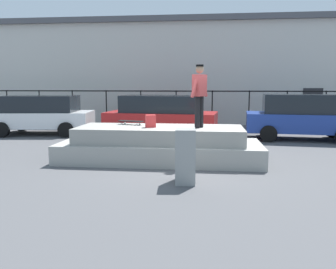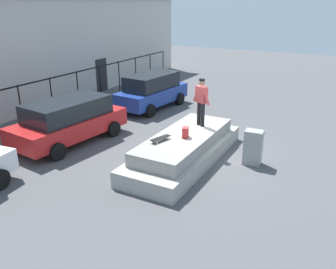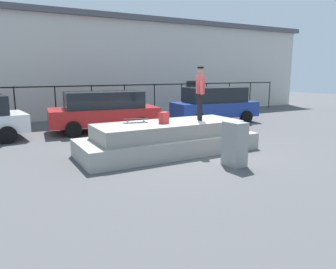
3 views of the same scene
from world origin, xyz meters
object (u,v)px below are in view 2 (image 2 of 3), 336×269
backpack (185,132)px  skateboard (160,138)px  skateboarder (201,99)px  car_blue_hatchback_far (152,90)px  utility_box (253,147)px  car_red_hatchback_mid (69,120)px

backpack → skateboard: bearing=-57.8°
skateboarder → backpack: size_ratio=4.92×
car_blue_hatchback_far → utility_box: (-4.27, -6.59, -0.34)m
backpack → car_red_hatchback_mid: car_red_hatchback_mid is taller
skateboard → utility_box: bearing=-55.4°
skateboard → backpack: (0.70, -0.57, 0.08)m
skateboarder → car_red_hatchback_mid: size_ratio=0.36×
utility_box → car_blue_hatchback_far: bearing=53.2°
skateboarder → backpack: bearing=-178.3°
car_blue_hatchback_far → utility_box: size_ratio=3.66×
backpack → utility_box: bearing=99.9°
car_red_hatchback_mid → car_blue_hatchback_far: 5.72m
utility_box → car_red_hatchback_mid: bearing=97.7°
backpack → skateboarder: bearing=163.2°
skateboard → car_red_hatchback_mid: 4.39m
skateboarder → car_red_hatchback_mid: (-1.70, 4.90, -1.08)m
skateboarder → skateboard: (-2.06, 0.53, -0.91)m
car_blue_hatchback_far → skateboard: bearing=-146.8°
skateboard → car_red_hatchback_mid: car_red_hatchback_mid is taller
skateboarder → skateboard: 2.31m
skateboard → utility_box: 3.21m
car_blue_hatchback_far → utility_box: car_blue_hatchback_far is taller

